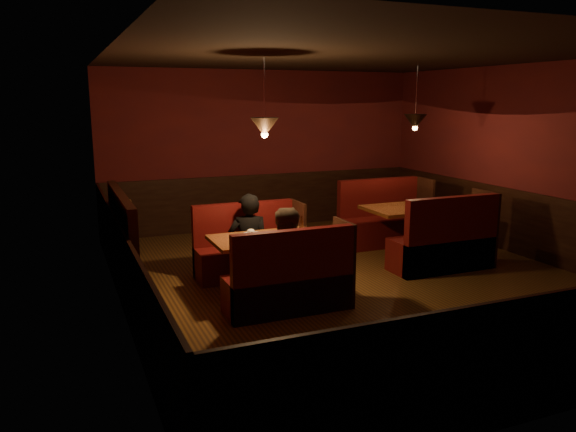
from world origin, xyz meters
name	(u,v)px	position (x,y,z in m)	size (l,w,h in m)	color
room	(335,203)	(-0.28, 0.04, 1.05)	(6.02, 7.02, 2.92)	#3D2816
main_table	(267,250)	(-1.25, -0.02, 0.55)	(1.32, 0.80, 0.93)	#4C1F0C
main_bench_far	(249,253)	(-1.24, 0.73, 0.32)	(1.46, 0.52, 0.99)	#3B0C0B
main_bench_near	(291,285)	(-1.24, -0.77, 0.32)	(1.46, 0.52, 0.99)	#3B0C0B
second_table	(411,220)	(1.36, 0.70, 0.57)	(1.37, 0.87, 0.77)	#4C1F0C
second_bench_far	(383,223)	(1.39, 1.52, 0.34)	(1.51, 0.57, 1.08)	#3B0C0B
second_bench_near	(446,246)	(1.39, -0.12, 0.34)	(1.51, 0.57, 1.08)	#3B0C0B
diner_a	(249,223)	(-1.28, 0.61, 0.75)	(0.55, 0.36, 1.51)	black
diner_b	(290,243)	(-1.17, -0.57, 0.76)	(0.74, 0.57, 1.51)	#33291F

